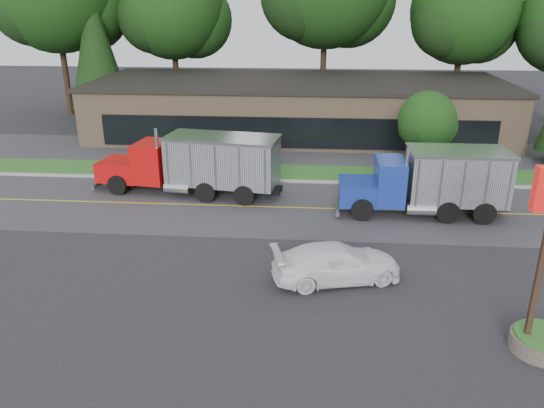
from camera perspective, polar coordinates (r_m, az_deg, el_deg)
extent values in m
plane|color=#37373C|center=(19.99, -5.53, -9.68)|extent=(140.00, 140.00, 0.00)
cube|color=#4A4A4E|center=(28.01, -2.43, -0.28)|extent=(60.00, 8.00, 0.02)
cube|color=gold|center=(28.01, -2.43, -0.28)|extent=(60.00, 0.12, 0.01)
cube|color=#9E9E99|center=(31.93, -1.54, 2.46)|extent=(60.00, 0.30, 0.12)
cube|color=#245B1F|center=(33.63, -1.22, 3.44)|extent=(60.00, 3.40, 0.03)
cube|color=#4A4A4E|center=(38.40, -0.48, 5.69)|extent=(60.00, 7.00, 0.02)
cube|color=#987B5D|center=(43.68, 2.86, 10.25)|extent=(32.00, 12.00, 4.00)
cylinder|color=#6B6054|center=(18.93, 27.01, -13.20)|extent=(1.90, 1.90, 0.50)
cylinder|color=#245B1F|center=(18.78, 27.16, -12.44)|extent=(1.70, 1.70, 0.10)
cube|color=#332116|center=(17.61, 26.76, -6.90)|extent=(0.16, 0.16, 5.00)
cylinder|color=#382619|center=(54.61, -21.20, 12.09)|extent=(0.56, 0.56, 5.91)
sphere|color=black|center=(54.54, -19.51, 19.37)|extent=(8.10, 8.10, 8.10)
sphere|color=black|center=(53.98, -24.40, 19.10)|extent=(7.43, 7.43, 7.43)
cylinder|color=#382619|center=(53.13, -10.20, 12.55)|extent=(0.56, 0.56, 5.20)
sphere|color=black|center=(52.58, -10.72, 20.17)|extent=(9.51, 9.51, 9.51)
sphere|color=black|center=(53.35, -8.34, 19.03)|extent=(7.13, 7.13, 7.13)
sphere|color=black|center=(52.14, -12.58, 19.05)|extent=(6.54, 6.54, 6.54)
cylinder|color=#382619|center=(51.38, 5.47, 13.11)|extent=(0.56, 0.56, 6.29)
cylinder|color=#382619|center=(52.06, 19.06, 11.50)|extent=(0.56, 0.56, 5.05)
sphere|color=black|center=(51.50, 20.01, 19.01)|extent=(9.24, 9.24, 9.24)
sphere|color=black|center=(53.09, 21.41, 17.61)|extent=(6.93, 6.93, 6.93)
sphere|color=black|center=(50.34, 18.47, 18.17)|extent=(6.35, 6.35, 6.35)
cylinder|color=#382619|center=(51.60, -17.70, 9.28)|extent=(0.44, 0.44, 1.00)
cone|color=black|center=(50.82, -18.46, 15.81)|extent=(5.14, 5.14, 10.51)
cylinder|color=#382619|center=(33.88, 15.90, 4.43)|extent=(0.56, 0.56, 1.89)
sphere|color=black|center=(33.27, 16.34, 8.66)|extent=(3.46, 3.46, 3.46)
sphere|color=black|center=(33.91, 17.21, 8.04)|extent=(2.59, 2.59, 2.59)
sphere|color=black|center=(32.92, 15.46, 8.04)|extent=(2.38, 2.38, 2.38)
cube|color=black|center=(30.02, -8.36, 2.16)|extent=(9.95, 2.45, 0.28)
cube|color=red|center=(31.63, -15.73, 3.61)|extent=(2.68, 2.62, 1.10)
cube|color=red|center=(30.60, -12.63, 4.49)|extent=(2.06, 2.63, 2.20)
cube|color=black|center=(30.82, -13.96, 5.27)|extent=(0.37, 2.09, 0.90)
cube|color=silver|center=(29.02, -5.32, 4.64)|extent=(6.23, 3.34, 2.50)
cube|color=silver|center=(28.68, -5.40, 7.13)|extent=(6.40, 3.51, 0.12)
cylinder|color=black|center=(32.66, -14.37, 3.28)|extent=(1.14, 0.51, 1.10)
cylinder|color=black|center=(30.74, -16.27, 1.98)|extent=(1.14, 0.51, 1.10)
cylinder|color=black|center=(30.37, -3.78, 2.57)|extent=(1.14, 0.51, 1.10)
cylinder|color=black|center=(28.30, -5.10, 1.12)|extent=(1.14, 0.51, 1.10)
cube|color=black|center=(27.96, 16.17, 0.08)|extent=(7.91, 1.00, 0.28)
cube|color=navy|center=(27.26, 9.20, 1.37)|extent=(1.89, 2.30, 1.10)
cube|color=navy|center=(27.25, 12.52, 2.45)|extent=(1.38, 2.40, 2.20)
cube|color=black|center=(27.05, 11.32, 3.30)|extent=(0.06, 2.10, 0.90)
cube|color=silver|center=(27.81, 19.24, 2.79)|extent=(4.73, 2.50, 2.50)
cube|color=silver|center=(27.46, 19.57, 5.37)|extent=(4.88, 2.65, 0.12)
cylinder|color=black|center=(28.54, 9.31, 1.09)|extent=(1.10, 0.35, 1.10)
cylinder|color=black|center=(26.40, 9.68, -0.61)|extent=(1.10, 0.35, 1.10)
cylinder|color=black|center=(29.41, 19.03, 0.79)|extent=(1.10, 0.35, 1.10)
cylinder|color=black|center=(27.33, 20.14, -0.88)|extent=(1.10, 0.35, 1.10)
imported|color=white|center=(20.71, 6.95, -6.29)|extent=(5.34, 3.25, 1.45)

